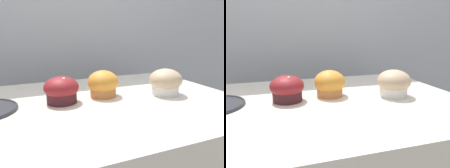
# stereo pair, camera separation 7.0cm
# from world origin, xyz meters

# --- Properties ---
(wall_back) EXTENTS (3.20, 0.10, 1.80)m
(wall_back) POSITION_xyz_m (0.00, 0.60, 0.90)
(wall_back) COLOR #B2B7BC
(wall_back) RESTS_ON ground
(muffin_front_center) EXTENTS (0.10, 0.10, 0.08)m
(muffin_front_center) POSITION_xyz_m (-0.06, 0.03, 0.93)
(muffin_front_center) COLOR #451C21
(muffin_front_center) RESTS_ON display_counter
(muffin_back_left) EXTENTS (0.10, 0.10, 0.09)m
(muffin_back_left) POSITION_xyz_m (0.08, 0.04, 0.93)
(muffin_back_left) COLOR #CA783F
(muffin_back_left) RESTS_ON display_counter
(muffin_back_right) EXTENTS (0.11, 0.11, 0.09)m
(muffin_back_right) POSITION_xyz_m (0.28, -0.02, 0.93)
(muffin_back_right) COLOR silver
(muffin_back_right) RESTS_ON display_counter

